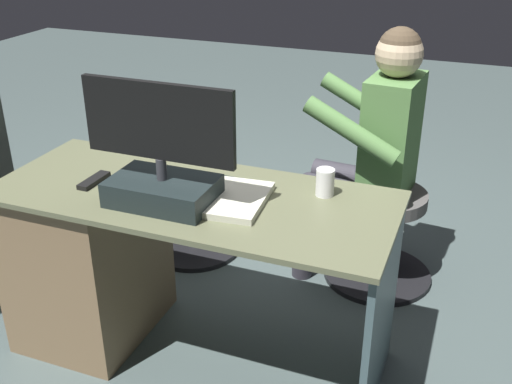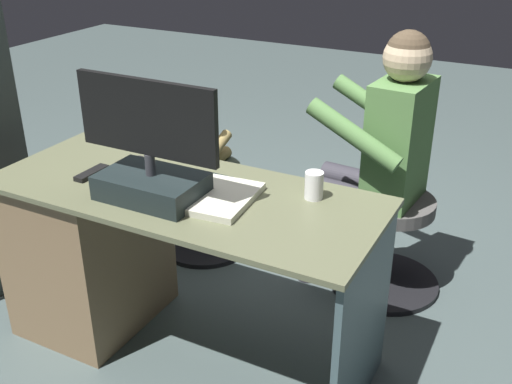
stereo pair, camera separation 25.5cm
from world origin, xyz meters
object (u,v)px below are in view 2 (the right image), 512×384
(person, at_px, (380,143))
(computer_mouse, at_px, (136,162))
(office_chair_teddy, at_px, (204,201))
(desk, at_px, (107,245))
(monitor, at_px, (150,163))
(teddy_bear, at_px, (203,138))
(cup, at_px, (314,185))
(keyboard, at_px, (201,181))
(tv_remote, at_px, (92,173))
(visitor_chair, at_px, (388,239))

(person, bearing_deg, computer_mouse, 42.19)
(person, bearing_deg, office_chair_teddy, 5.10)
(desk, height_order, monitor, monitor)
(office_chair_teddy, bearing_deg, teddy_bear, -90.00)
(office_chair_teddy, distance_m, teddy_bear, 0.34)
(cup, bearing_deg, computer_mouse, 4.55)
(monitor, distance_m, keyboard, 0.23)
(monitor, relative_size, office_chair_teddy, 1.14)
(monitor, xyz_separation_m, tv_remote, (0.32, -0.05, -0.12))
(keyboard, distance_m, visitor_chair, 1.02)
(monitor, xyz_separation_m, visitor_chair, (-0.62, -0.90, -0.60))
(cup, distance_m, tv_remote, 0.85)
(computer_mouse, bearing_deg, desk, 43.15)
(monitor, xyz_separation_m, person, (-0.55, -0.90, -0.14))
(office_chair_teddy, relative_size, visitor_chair, 0.92)
(keyboard, bearing_deg, teddy_bear, -58.14)
(visitor_chair, xyz_separation_m, person, (0.08, 0.01, 0.46))
(computer_mouse, xyz_separation_m, person, (-0.77, -0.70, -0.03))
(monitor, bearing_deg, teddy_bear, -68.97)
(office_chair_teddy, bearing_deg, computer_mouse, 98.61)
(desk, xyz_separation_m, teddy_bear, (-0.01, -0.74, 0.22))
(computer_mouse, distance_m, cup, 0.73)
(desk, bearing_deg, monitor, 163.87)
(keyboard, bearing_deg, visitor_chair, -126.19)
(tv_remote, distance_m, visitor_chair, 1.36)
(desk, bearing_deg, office_chair_teddy, -91.01)
(monitor, bearing_deg, office_chair_teddy, -68.69)
(computer_mouse, height_order, teddy_bear, teddy_bear)
(desk, relative_size, person, 1.22)
(tv_remote, height_order, person, person)
(teddy_bear, bearing_deg, office_chair_teddy, 90.00)
(computer_mouse, xyz_separation_m, office_chair_teddy, (0.09, -0.62, -0.47))
(keyboard, xyz_separation_m, person, (-0.46, -0.72, -0.02))
(visitor_chair, bearing_deg, keyboard, 53.81)
(cup, xyz_separation_m, visitor_chair, (-0.12, -0.65, -0.52))
(tv_remote, bearing_deg, computer_mouse, -120.56)
(computer_mouse, relative_size, visitor_chair, 0.19)
(teddy_bear, bearing_deg, visitor_chair, -175.63)
(keyboard, xyz_separation_m, computer_mouse, (0.31, -0.02, 0.01))
(teddy_bear, bearing_deg, monitor, 111.03)
(cup, xyz_separation_m, person, (-0.04, -0.64, -0.06))
(tv_remote, height_order, visitor_chair, tv_remote)
(office_chair_teddy, distance_m, person, 0.98)
(teddy_bear, bearing_deg, tv_remote, 90.13)
(cup, height_order, office_chair_teddy, cup)
(computer_mouse, relative_size, teddy_bear, 0.29)
(monitor, height_order, computer_mouse, monitor)
(office_chair_teddy, bearing_deg, person, -174.90)
(computer_mouse, distance_m, visitor_chair, 1.21)
(desk, height_order, office_chair_teddy, desk)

